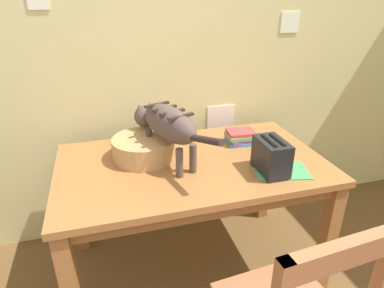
# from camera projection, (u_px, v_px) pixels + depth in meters

# --- Properties ---
(wall_rear) EXTENTS (4.80, 0.11, 2.50)m
(wall_rear) POSITION_uv_depth(u_px,v_px,m) (178.00, 44.00, 2.05)
(wall_rear) COLOR beige
(wall_rear) RESTS_ON ground_plane
(dining_table) EXTENTS (1.39, 0.82, 0.73)m
(dining_table) POSITION_uv_depth(u_px,v_px,m) (192.00, 176.00, 1.79)
(dining_table) COLOR #9D6233
(dining_table) RESTS_ON ground_plane
(cat) EXTENTS (0.30, 0.67, 0.31)m
(cat) POSITION_uv_depth(u_px,v_px,m) (166.00, 124.00, 1.67)
(cat) COLOR brown
(cat) RESTS_ON dining_table
(saucer_bowl) EXTENTS (0.19, 0.19, 0.03)m
(saucer_bowl) POSITION_uv_depth(u_px,v_px,m) (147.00, 144.00, 1.91)
(saucer_bowl) COLOR blue
(saucer_bowl) RESTS_ON dining_table
(coffee_mug) EXTENTS (0.12, 0.08, 0.08)m
(coffee_mug) POSITION_uv_depth(u_px,v_px,m) (147.00, 135.00, 1.89)
(coffee_mug) COLOR #317AC5
(coffee_mug) RESTS_ON saucer_bowl
(magazine) EXTENTS (0.30, 0.24, 0.01)m
(magazine) POSITION_uv_depth(u_px,v_px,m) (281.00, 171.00, 1.65)
(magazine) COLOR #429D5C
(magazine) RESTS_ON dining_table
(book_stack) EXTENTS (0.17, 0.14, 0.07)m
(book_stack) POSITION_uv_depth(u_px,v_px,m) (241.00, 137.00, 1.95)
(book_stack) COLOR #3C83C6
(book_stack) RESTS_ON dining_table
(wicker_basket) EXTENTS (0.34, 0.34, 0.11)m
(wicker_basket) POSITION_uv_depth(u_px,v_px,m) (144.00, 147.00, 1.77)
(wicker_basket) COLOR tan
(wicker_basket) RESTS_ON dining_table
(toaster) EXTENTS (0.12, 0.20, 0.18)m
(toaster) POSITION_uv_depth(u_px,v_px,m) (271.00, 156.00, 1.61)
(toaster) COLOR black
(toaster) RESTS_ON dining_table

